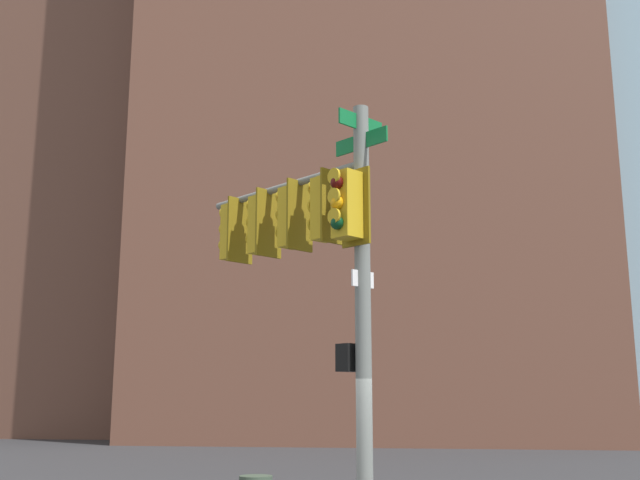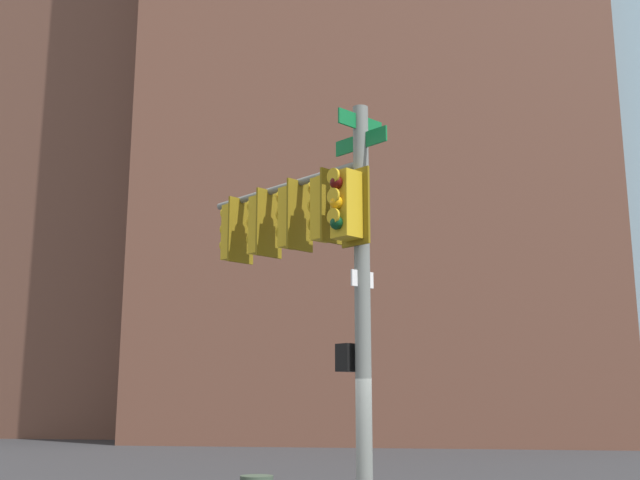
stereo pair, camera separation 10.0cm
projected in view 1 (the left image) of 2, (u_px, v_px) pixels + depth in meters
The scene contains 4 objects.
signal_pole_assembly at pixel (310, 246), 11.90m from camera, with size 3.29×2.82×6.59m.
building_brick_nearside at pixel (371, 45), 47.48m from camera, with size 23.95×18.16×47.88m, color brown.
building_brick_midblock at pixel (181, 215), 50.63m from camera, with size 21.50×15.71×28.37m, color brown.
building_brick_farside at pixel (347, 126), 68.74m from camera, with size 23.09×16.86×52.88m, color #845B47.
Camera 1 is at (-1.18, 10.70, 2.25)m, focal length 42.38 mm.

